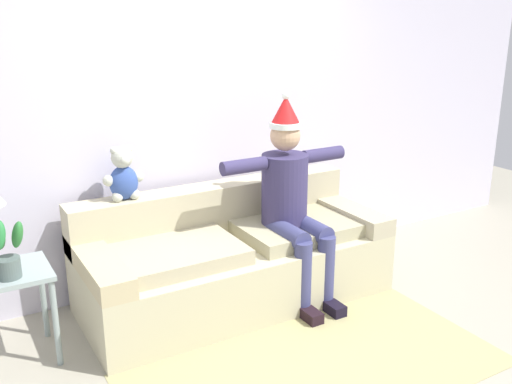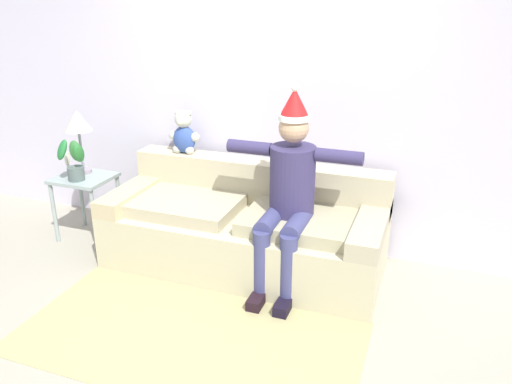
{
  "view_description": "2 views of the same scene",
  "coord_description": "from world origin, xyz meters",
  "px_view_note": "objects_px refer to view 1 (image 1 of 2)",
  "views": [
    {
      "loc": [
        -1.83,
        -2.46,
        2.04
      ],
      "look_at": [
        0.06,
        0.78,
        0.88
      ],
      "focal_mm": 40.43,
      "sensor_mm": 36.0,
      "label": 1
    },
    {
      "loc": [
        1.36,
        -2.46,
        2.09
      ],
      "look_at": [
        0.14,
        0.84,
        0.71
      ],
      "focal_mm": 35.23,
      "sensor_mm": 36.0,
      "label": 2
    }
  ],
  "objects_px": {
    "person_seated": "(292,197)",
    "side_table": "(8,288)",
    "teddy_bear": "(123,176)",
    "potted_plant": "(5,249)",
    "couch": "(233,258)"
  },
  "relations": [
    {
      "from": "person_seated",
      "to": "side_table",
      "type": "height_order",
      "value": "person_seated"
    },
    {
      "from": "person_seated",
      "to": "teddy_bear",
      "type": "height_order",
      "value": "person_seated"
    },
    {
      "from": "person_seated",
      "to": "potted_plant",
      "type": "distance_m",
      "value": 1.93
    },
    {
      "from": "teddy_bear",
      "to": "potted_plant",
      "type": "xyz_separation_m",
      "value": [
        -0.84,
        -0.44,
        -0.21
      ]
    },
    {
      "from": "teddy_bear",
      "to": "side_table",
      "type": "distance_m",
      "value": 1.03
    },
    {
      "from": "side_table",
      "to": "potted_plant",
      "type": "distance_m",
      "value": 0.3
    },
    {
      "from": "person_seated",
      "to": "potted_plant",
      "type": "xyz_separation_m",
      "value": [
        -1.93,
        0.02,
        -0.0
      ]
    },
    {
      "from": "side_table",
      "to": "potted_plant",
      "type": "bearing_deg",
      "value": -87.48
    },
    {
      "from": "person_seated",
      "to": "side_table",
      "type": "xyz_separation_m",
      "value": [
        -1.93,
        0.12,
        -0.29
      ]
    },
    {
      "from": "couch",
      "to": "teddy_bear",
      "type": "bearing_deg",
      "value": 156.74
    },
    {
      "from": "teddy_bear",
      "to": "person_seated",
      "type": "bearing_deg",
      "value": -22.81
    },
    {
      "from": "couch",
      "to": "teddy_bear",
      "type": "xyz_separation_m",
      "value": [
        -0.69,
        0.3,
        0.65
      ]
    },
    {
      "from": "teddy_bear",
      "to": "potted_plant",
      "type": "height_order",
      "value": "teddy_bear"
    },
    {
      "from": "couch",
      "to": "person_seated",
      "type": "bearing_deg",
      "value": -22.03
    },
    {
      "from": "teddy_bear",
      "to": "side_table",
      "type": "bearing_deg",
      "value": -158.13
    }
  ]
}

